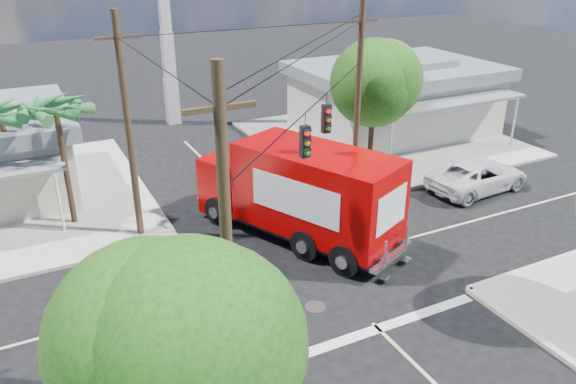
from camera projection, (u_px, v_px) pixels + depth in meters
ground at (312, 265)px, 21.12m from camera, size 120.00×120.00×0.00m
sidewalk_ne at (381, 139)px, 34.44m from camera, size 14.12×14.12×0.14m
road_markings at (332, 284)px, 19.92m from camera, size 32.00×32.00×0.01m
building_ne at (395, 96)px, 35.07m from camera, size 11.80×10.20×4.50m
radio_tower at (167, 37)px, 35.34m from camera, size 0.80×0.80×17.00m
tree_sw_front at (182, 344)px, 10.33m from camera, size 3.88×3.78×6.03m
tree_ne_front at (375, 83)px, 27.65m from camera, size 4.21×4.14×6.66m
tree_ne_back at (390, 80)px, 30.75m from camera, size 3.77×3.66×5.82m
palm_nw_front at (56, 110)px, 22.10m from camera, size 3.01×3.08×5.59m
palm_nw_back at (0, 116)px, 22.65m from camera, size 3.01×3.08×5.19m
utility_poles at (253, 141)px, 19.88m from camera, size 12.00×10.68×9.00m
vending_boxes at (365, 166)px, 28.57m from camera, size 1.90×0.50×1.10m
delivery_truck at (300, 192)px, 22.34m from camera, size 6.17×9.32×3.92m
parked_car at (478, 176)px, 27.20m from camera, size 5.50×2.86×1.48m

